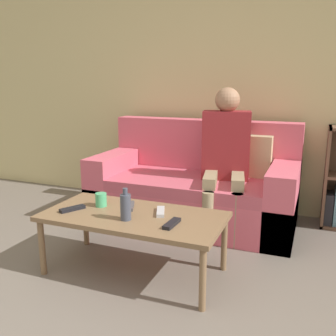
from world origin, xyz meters
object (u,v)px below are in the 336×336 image
at_px(tv_remote_1, 130,206).
at_px(bottle, 126,207).
at_px(cup_near, 101,200).
at_px(tv_remote_2, 161,212).
at_px(couch, 195,189).
at_px(tv_remote_0, 72,209).
at_px(tv_remote_3, 172,224).
at_px(person_adult, 226,150).
at_px(coffee_table, 134,220).

bearing_deg(tv_remote_1, bottle, -91.57).
xyz_separation_m(cup_near, tv_remote_2, (0.43, 0.02, -0.03)).
relative_size(cup_near, bottle, 0.45).
bearing_deg(couch, tv_remote_0, -113.20).
bearing_deg(tv_remote_1, tv_remote_0, -172.84).
height_order(tv_remote_3, bottle, bottle).
bearing_deg(person_adult, bottle, -119.73).
distance_m(couch, tv_remote_2, 0.99).
xyz_separation_m(couch, cup_near, (-0.36, -1.00, 0.16)).
bearing_deg(tv_remote_1, couch, 57.73).
relative_size(cup_near, tv_remote_0, 0.53).
height_order(couch, cup_near, couch).
distance_m(tv_remote_1, tv_remote_2, 0.24).
bearing_deg(coffee_table, tv_remote_2, 27.64).
bearing_deg(tv_remote_0, person_adult, 82.41).
relative_size(coffee_table, person_adult, 0.98).
bearing_deg(cup_near, bottle, -30.65).
relative_size(tv_remote_1, bottle, 0.87).
xyz_separation_m(couch, coffee_table, (-0.08, -1.06, 0.07)).
height_order(person_adult, cup_near, person_adult).
relative_size(couch, coffee_table, 1.51).
bearing_deg(couch, tv_remote_1, -99.55).
distance_m(coffee_table, tv_remote_1, 0.14).
distance_m(coffee_table, tv_remote_2, 0.18).
xyz_separation_m(tv_remote_1, bottle, (0.08, -0.21, 0.07)).
bearing_deg(tv_remote_0, bottle, 25.13).
height_order(tv_remote_2, bottle, bottle).
relative_size(couch, tv_remote_3, 10.18).
relative_size(coffee_table, cup_near, 12.68).
distance_m(cup_near, tv_remote_3, 0.59).
bearing_deg(tv_remote_0, coffee_table, 39.68).
relative_size(coffee_table, tv_remote_2, 6.63).
height_order(tv_remote_1, bottle, bottle).
relative_size(tv_remote_0, tv_remote_1, 0.98).
relative_size(coffee_table, tv_remote_1, 6.64).
distance_m(couch, tv_remote_0, 1.25).
bearing_deg(tv_remote_2, tv_remote_3, -70.98).
height_order(person_adult, bottle, person_adult).
bearing_deg(couch, tv_remote_3, -79.25).
height_order(coffee_table, tv_remote_3, tv_remote_3).
height_order(couch, tv_remote_3, couch).
relative_size(couch, tv_remote_1, 10.00).
bearing_deg(tv_remote_0, tv_remote_2, 44.44).
height_order(tv_remote_0, bottle, bottle).
xyz_separation_m(person_adult, tv_remote_2, (-0.20, -0.90, -0.27)).
bearing_deg(tv_remote_1, tv_remote_2, -28.66).
xyz_separation_m(tv_remote_3, bottle, (-0.30, -0.02, 0.07)).
height_order(couch, tv_remote_2, couch).
height_order(couch, coffee_table, couch).
bearing_deg(tv_remote_0, tv_remote_1, 58.04).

